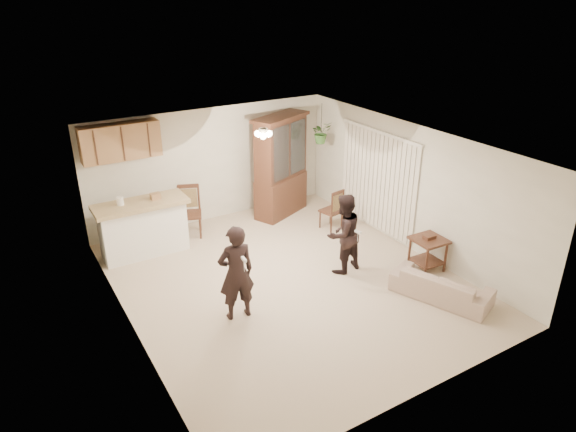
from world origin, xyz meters
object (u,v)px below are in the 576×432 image
china_hutch (281,167)px  chair_bar (157,236)px  side_table (427,253)px  child (343,238)px  adult (236,267)px  chair_hutch_right (331,217)px  chair_hutch_left (191,222)px  sofa (442,279)px

china_hutch → chair_bar: 3.14m
side_table → chair_bar: chair_bar is taller
child → side_table: bearing=142.0°
side_table → chair_bar: size_ratio=0.68×
adult → chair_hutch_right: size_ratio=1.98×
adult → chair_bar: 2.97m
chair_hutch_left → child: bearing=-35.4°
child → china_hutch: bearing=-105.7°
child → chair_hutch_right: size_ratio=1.48×
sofa → side_table: bearing=-52.3°
china_hutch → chair_hutch_left: size_ratio=2.13×
sofa → chair_bar: size_ratio=1.83×
china_hutch → chair_hutch_right: bearing=-91.3°
adult → chair_hutch_left: adult is taller
sofa → side_table: 0.97m
chair_bar → chair_hutch_right: (3.53, -0.98, -0.03)m
china_hutch → side_table: size_ratio=3.26×
adult → chair_hutch_right: 3.75m
chair_hutch_right → sofa: bearing=78.7°
chair_hutch_left → chair_hutch_right: bearing=-2.9°
child → chair_hutch_left: bearing=-65.2°
sofa → china_hutch: bearing=-14.8°
china_hutch → adult: bearing=-153.6°
sofa → chair_hutch_right: (0.01, 3.20, -0.11)m
adult → chair_hutch_right: (3.16, 1.90, -0.64)m
sofa → side_table: sofa is taller
sofa → chair_hutch_left: (-2.72, 4.43, -0.06)m
chair_bar → adult: bearing=-101.4°
china_hutch → side_table: 3.84m
china_hutch → side_table: (1.00, -3.62, -0.80)m
sofa → adult: (-3.15, 1.30, 0.53)m
chair_bar → chair_hutch_right: 3.67m
chair_hutch_left → china_hutch: bearing=22.0°
child → china_hutch: 2.90m
adult → china_hutch: 4.13m
china_hutch → chair_bar: china_hutch is taller
side_table → adult: bearing=172.7°
child → chair_hutch_right: (0.88, 1.59, -0.42)m
side_table → sofa: bearing=-121.0°
chair_bar → chair_hutch_left: bearing=-1.5°
adult → child: size_ratio=1.33×
china_hutch → chair_hutch_right: china_hutch is taller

